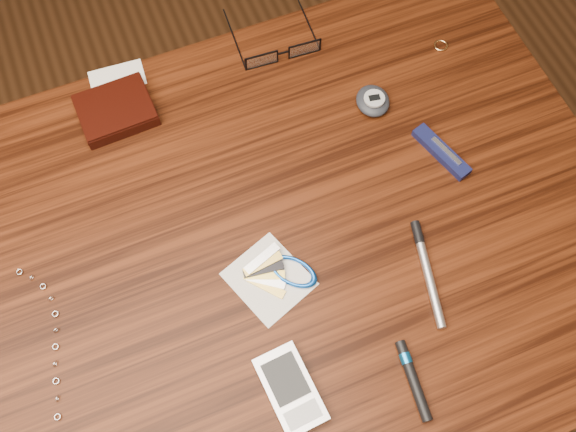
% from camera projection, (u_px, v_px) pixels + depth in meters
% --- Properties ---
extents(ground, '(3.80, 3.80, 0.00)m').
position_uv_depth(ground, '(270.00, 364.00, 1.52)').
color(ground, '#472814').
rests_on(ground, ground).
extents(desk, '(1.00, 0.70, 0.75)m').
position_uv_depth(desk, '(259.00, 275.00, 0.93)').
color(desk, '#3B1709').
rests_on(desk, ground).
extents(wallet_and_card, '(0.11, 0.13, 0.02)m').
position_uv_depth(wallet_and_card, '(116.00, 109.00, 0.92)').
color(wallet_and_card, black).
rests_on(wallet_and_card, desk).
extents(eyeglasses, '(0.13, 0.13, 0.03)m').
position_uv_depth(eyeglasses, '(282.00, 51.00, 0.96)').
color(eyeglasses, black).
rests_on(eyeglasses, desk).
extents(gold_ring, '(0.03, 0.03, 0.00)m').
position_uv_depth(gold_ring, '(441.00, 45.00, 0.97)').
color(gold_ring, '#E4A760').
rests_on(gold_ring, desk).
extents(pda_phone, '(0.06, 0.10, 0.02)m').
position_uv_depth(pda_phone, '(290.00, 390.00, 0.76)').
color(pda_phone, '#B7B6BB').
rests_on(pda_phone, desk).
extents(pedometer, '(0.06, 0.06, 0.02)m').
position_uv_depth(pedometer, '(373.00, 101.00, 0.92)').
color(pedometer, black).
rests_on(pedometer, desk).
extents(notepad_keys, '(0.13, 0.12, 0.01)m').
position_uv_depth(notepad_keys, '(280.00, 274.00, 0.82)').
color(notepad_keys, silver).
rests_on(notepad_keys, desk).
extents(pocket_knife, '(0.05, 0.10, 0.01)m').
position_uv_depth(pocket_knife, '(441.00, 152.00, 0.89)').
color(pocket_knife, '#11123B').
rests_on(pocket_knife, desk).
extents(silver_pen, '(0.04, 0.14, 0.01)m').
position_uv_depth(silver_pen, '(426.00, 265.00, 0.82)').
color(silver_pen, '#B2B1B6').
rests_on(silver_pen, desk).
extents(black_blue_pen, '(0.02, 0.10, 0.01)m').
position_uv_depth(black_blue_pen, '(412.00, 378.00, 0.76)').
color(black_blue_pen, black).
rests_on(black_blue_pen, desk).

